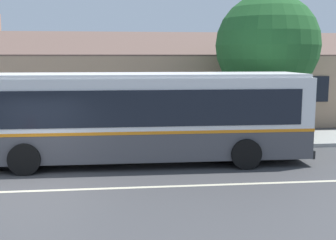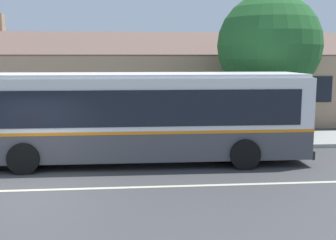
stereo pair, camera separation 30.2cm
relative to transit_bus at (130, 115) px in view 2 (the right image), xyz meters
The scene contains 7 objects.
ground_plane 4.39m from the transit_bus, 134.36° to the right, with size 300.00×300.00×0.00m, color #424244.
sidewalk_far 4.49m from the transit_bus, 132.48° to the left, with size 60.00×3.00×0.15m, color #9E9E99.
lane_divider_stripe 4.38m from the transit_bus, 134.36° to the right, with size 60.00×0.16×0.01m, color beige.
community_building 10.38m from the transit_bus, 90.05° to the left, with size 28.13×8.64×6.08m.
transit_bus is the anchor object (origin of this frame).
street_tree_primary 7.49m from the transit_bus, 32.58° to the left, with size 4.55×4.55×6.41m.
bus_stop_sign 7.25m from the transit_bus, 16.78° to the left, with size 0.36×0.07×2.40m.
Camera 2 is at (2.84, -11.46, 3.65)m, focal length 45.00 mm.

